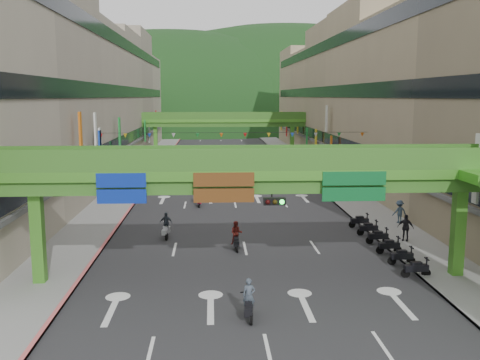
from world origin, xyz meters
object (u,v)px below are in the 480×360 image
at_px(car_silver, 177,164).
at_px(scooter_rider_mid, 236,235).
at_px(car_yellow, 228,168).
at_px(scooter_rider_near, 249,301).
at_px(pedestrian_red, 333,186).
at_px(overpass_near, 272,185).

bearing_deg(car_silver, scooter_rider_mid, -89.19).
distance_m(scooter_rider_mid, car_yellow, 33.24).
xyz_separation_m(scooter_rider_near, car_silver, (-6.21, 49.41, -0.23)).
distance_m(scooter_rider_near, car_yellow, 43.91).
relative_size(scooter_rider_near, scooter_rider_mid, 1.00).
height_order(scooter_rider_mid, pedestrian_red, scooter_rider_mid).
height_order(overpass_near, car_yellow, overpass_near).
bearing_deg(overpass_near, scooter_rider_mid, 103.42).
distance_m(car_silver, car_yellow, 8.64).
bearing_deg(car_yellow, scooter_rider_mid, -90.07).
relative_size(scooter_rider_mid, pedestrian_red, 1.14).
bearing_deg(pedestrian_red, scooter_rider_near, -131.38).
distance_m(scooter_rider_near, scooter_rider_mid, 10.67).
height_order(car_silver, pedestrian_red, pedestrian_red).
height_order(overpass_near, car_silver, overpass_near).
xyz_separation_m(scooter_rider_near, scooter_rider_mid, (-0.04, 10.67, 0.10)).
bearing_deg(car_silver, car_yellow, -47.83).
bearing_deg(car_silver, scooter_rider_near, -91.07).
relative_size(scooter_rider_near, car_yellow, 0.42).
distance_m(scooter_rider_mid, car_silver, 39.23).
bearing_deg(pedestrian_red, car_yellow, 102.38).
distance_m(overpass_near, scooter_rider_near, 6.35).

